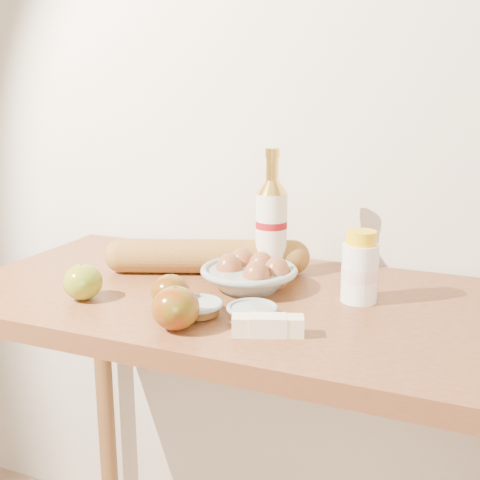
# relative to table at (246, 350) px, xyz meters

# --- Properties ---
(back_wall) EXTENTS (3.50, 0.02, 2.60)m
(back_wall) POSITION_rel_table_xyz_m (0.00, 0.33, 0.52)
(back_wall) COLOR beige
(back_wall) RESTS_ON ground
(table) EXTENTS (1.20, 0.60, 0.90)m
(table) POSITION_rel_table_xyz_m (0.00, 0.00, 0.00)
(table) COLOR brown
(table) RESTS_ON ground
(bourbon_bottle) EXTENTS (0.08, 0.08, 0.28)m
(bourbon_bottle) POSITION_rel_table_xyz_m (0.00, 0.14, 0.24)
(bourbon_bottle) COLOR #F2E6CD
(bourbon_bottle) RESTS_ON table
(cream_bottle) EXTENTS (0.09, 0.09, 0.14)m
(cream_bottle) POSITION_rel_table_xyz_m (0.22, 0.05, 0.19)
(cream_bottle) COLOR white
(cream_bottle) RESTS_ON table
(egg_bowl) EXTENTS (0.26, 0.26, 0.07)m
(egg_bowl) POSITION_rel_table_xyz_m (-0.01, 0.04, 0.15)
(egg_bowl) COLOR #919F99
(egg_bowl) RESTS_ON table
(baguette) EXTENTS (0.46, 0.24, 0.08)m
(baguette) POSITION_rel_table_xyz_m (-0.14, 0.10, 0.16)
(baguette) COLOR #A57432
(baguette) RESTS_ON table
(apple_yellowgreen) EXTENTS (0.08, 0.08, 0.07)m
(apple_yellowgreen) POSITION_rel_table_xyz_m (-0.28, -0.15, 0.16)
(apple_yellowgreen) COLOR olive
(apple_yellowgreen) RESTS_ON table
(apple_redgreen_front) EXTENTS (0.11, 0.11, 0.08)m
(apple_redgreen_front) POSITION_rel_table_xyz_m (-0.04, -0.22, 0.16)
(apple_redgreen_front) COLOR #960808
(apple_redgreen_front) RESTS_ON table
(apple_redgreen_right) EXTENTS (0.08, 0.08, 0.07)m
(apple_redgreen_right) POSITION_rel_table_xyz_m (-0.10, -0.13, 0.16)
(apple_redgreen_right) COLOR #8D0B07
(apple_redgreen_right) RESTS_ON table
(sugar_bowl) EXTENTS (0.13, 0.13, 0.03)m
(sugar_bowl) POSITION_rel_table_xyz_m (-0.04, -0.15, 0.14)
(sugar_bowl) COLOR #8E9B95
(sugar_bowl) RESTS_ON table
(syrup_bowl) EXTENTS (0.12, 0.12, 0.03)m
(syrup_bowl) POSITION_rel_table_xyz_m (0.06, -0.13, 0.14)
(syrup_bowl) COLOR gray
(syrup_bowl) RESTS_ON table
(butter_stick) EXTENTS (0.12, 0.07, 0.04)m
(butter_stick) POSITION_rel_table_xyz_m (0.11, -0.18, 0.14)
(butter_stick) COLOR #F6F1BE
(butter_stick) RESTS_ON table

